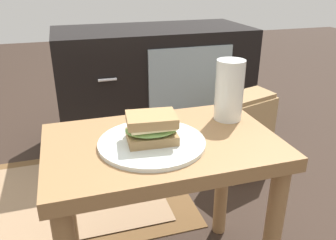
{
  "coord_description": "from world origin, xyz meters",
  "views": [
    {
      "loc": [
        -0.2,
        -0.72,
        0.83
      ],
      "look_at": [
        0.02,
        0.0,
        0.51
      ],
      "focal_mm": 36.79,
      "sensor_mm": 36.0,
      "label": 1
    }
  ],
  "objects_px": {
    "plate": "(152,143)",
    "beer_glass": "(229,91)",
    "sandwich_front": "(152,128)",
    "tv_cabinet": "(154,85)",
    "paper_bag": "(245,135)"
  },
  "relations": [
    {
      "from": "plate",
      "to": "beer_glass",
      "type": "height_order",
      "value": "beer_glass"
    },
    {
      "from": "sandwich_front",
      "to": "beer_glass",
      "type": "distance_m",
      "value": 0.26
    },
    {
      "from": "sandwich_front",
      "to": "paper_bag",
      "type": "distance_m",
      "value": 0.79
    },
    {
      "from": "plate",
      "to": "sandwich_front",
      "type": "height_order",
      "value": "sandwich_front"
    },
    {
      "from": "plate",
      "to": "paper_bag",
      "type": "bearing_deg",
      "value": 42.06
    },
    {
      "from": "sandwich_front",
      "to": "paper_bag",
      "type": "xyz_separation_m",
      "value": [
        0.54,
        0.48,
        -0.32
      ]
    },
    {
      "from": "paper_bag",
      "to": "beer_glass",
      "type": "bearing_deg",
      "value": -127.05
    },
    {
      "from": "plate",
      "to": "paper_bag",
      "type": "xyz_separation_m",
      "value": [
        0.54,
        0.48,
        -0.28
      ]
    },
    {
      "from": "sandwich_front",
      "to": "plate",
      "type": "bearing_deg",
      "value": -90.0
    },
    {
      "from": "paper_bag",
      "to": "tv_cabinet",
      "type": "bearing_deg",
      "value": 119.83
    },
    {
      "from": "beer_glass",
      "to": "paper_bag",
      "type": "height_order",
      "value": "beer_glass"
    },
    {
      "from": "tv_cabinet",
      "to": "paper_bag",
      "type": "height_order",
      "value": "tv_cabinet"
    },
    {
      "from": "tv_cabinet",
      "to": "beer_glass",
      "type": "bearing_deg",
      "value": -91.3
    },
    {
      "from": "sandwich_front",
      "to": "beer_glass",
      "type": "height_order",
      "value": "beer_glass"
    },
    {
      "from": "tv_cabinet",
      "to": "beer_glass",
      "type": "xyz_separation_m",
      "value": [
        -0.02,
        -0.88,
        0.25
      ]
    }
  ]
}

